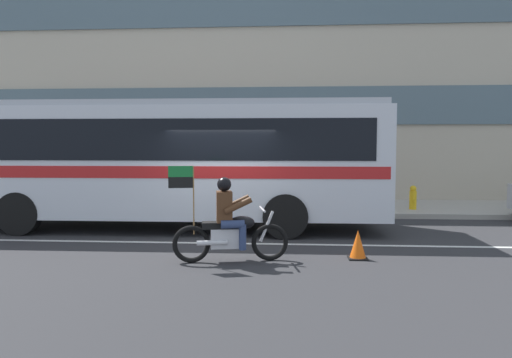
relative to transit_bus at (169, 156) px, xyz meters
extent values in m
plane|color=#2B2B2D|center=(1.51, -1.19, -1.88)|extent=(60.00, 60.00, 0.00)
cube|color=#A39E93|center=(1.51, 3.91, -1.81)|extent=(28.00, 3.80, 0.15)
cube|color=silver|center=(1.51, -1.79, -1.88)|extent=(26.60, 0.14, 0.01)
cube|color=#B2A893|center=(1.51, 6.21, 3.29)|extent=(28.00, 0.80, 10.35)
cube|color=#4C606B|center=(1.51, 5.77, 1.74)|extent=(25.76, 0.10, 1.40)
cube|color=#4C606B|center=(1.51, 5.77, 5.36)|extent=(25.76, 0.10, 1.40)
cube|color=silver|center=(0.00, 0.01, -0.15)|extent=(10.90, 2.64, 2.70)
cube|color=black|center=(0.00, 0.01, 0.40)|extent=(10.03, 2.68, 0.96)
cube|color=red|center=(0.00, 0.01, -0.35)|extent=(10.68, 2.67, 0.28)
cube|color=#ADB1BA|center=(0.00, 0.01, 1.26)|extent=(10.68, 2.51, 0.16)
cylinder|color=black|center=(-3.37, -1.17, -1.36)|extent=(1.04, 0.30, 1.04)
cylinder|color=black|center=(2.99, -1.17, -1.36)|extent=(1.04, 0.30, 1.04)
torus|color=black|center=(2.72, -3.27, -1.54)|extent=(0.69, 0.22, 0.69)
torus|color=black|center=(1.30, -3.54, -1.54)|extent=(0.69, 0.22, 0.69)
cube|color=silver|center=(1.96, -3.41, -1.44)|extent=(0.68, 0.40, 0.36)
ellipsoid|color=black|center=(2.20, -3.37, -1.16)|extent=(0.52, 0.37, 0.24)
cube|color=black|center=(1.76, -3.45, -1.20)|extent=(0.60, 0.36, 0.12)
cylinder|color=silver|center=(2.66, -3.28, -1.24)|extent=(0.28, 0.11, 0.58)
cylinder|color=silver|center=(2.58, -3.29, -0.92)|extent=(0.16, 0.64, 0.04)
cylinder|color=silver|center=(1.69, -3.63, -1.49)|extent=(0.56, 0.19, 0.09)
cube|color=#4C2D19|center=(1.89, -3.43, -0.86)|extent=(0.34, 0.41, 0.56)
sphere|color=black|center=(1.89, -3.43, -0.45)|extent=(0.26, 0.26, 0.26)
cylinder|color=navy|center=(1.99, -3.22, -1.16)|extent=(0.44, 0.23, 0.15)
cylinder|color=navy|center=(2.17, -3.19, -1.40)|extent=(0.13, 0.13, 0.46)
cylinder|color=navy|center=(2.06, -3.58, -1.16)|extent=(0.44, 0.23, 0.15)
cylinder|color=navy|center=(2.24, -3.54, -1.40)|extent=(0.13, 0.13, 0.46)
cylinder|color=#4C2D19|center=(2.09, -3.18, -0.82)|extent=(0.53, 0.21, 0.32)
cylinder|color=#4C2D19|center=(2.16, -3.58, -0.82)|extent=(0.53, 0.21, 0.32)
cylinder|color=olive|center=(1.34, -3.53, -0.73)|extent=(0.02, 0.02, 1.25)
cube|color=#197233|center=(1.12, -3.57, -0.21)|extent=(0.44, 0.10, 0.20)
cube|color=black|center=(1.12, -3.57, -0.41)|extent=(0.44, 0.10, 0.20)
cylinder|color=gold|center=(6.95, 3.06, -1.44)|extent=(0.22, 0.22, 0.58)
sphere|color=gold|center=(6.95, 3.06, -1.08)|extent=(0.20, 0.20, 0.20)
cylinder|color=gold|center=(6.95, 2.92, -1.41)|extent=(0.09, 0.10, 0.09)
cone|color=#EA590F|center=(4.38, -3.02, -1.61)|extent=(0.32, 0.32, 0.55)
cube|color=black|center=(4.38, -3.02, -1.87)|extent=(0.36, 0.36, 0.03)
camera|label=1|loc=(3.07, -11.91, 0.25)|focal=33.04mm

